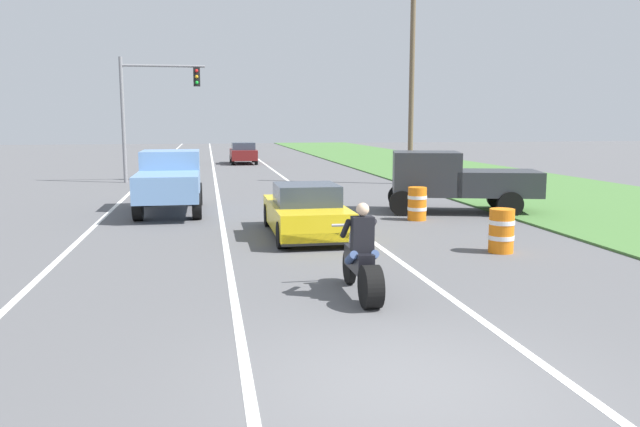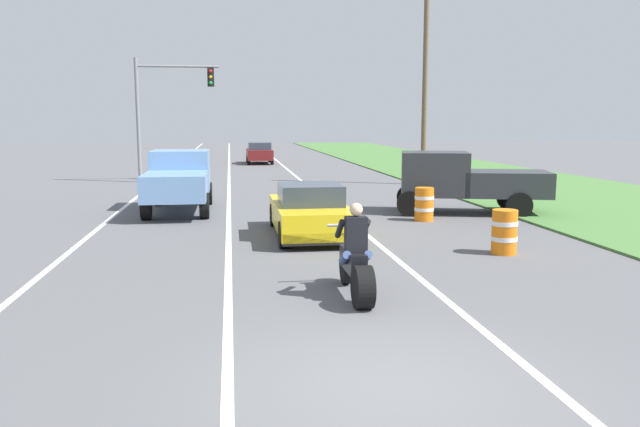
{
  "view_description": "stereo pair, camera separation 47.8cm",
  "coord_description": "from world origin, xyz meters",
  "px_view_note": "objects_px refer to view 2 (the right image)",
  "views": [
    {
      "loc": [
        -2.19,
        -6.46,
        2.95
      ],
      "look_at": [
        0.16,
        6.62,
        1.0
      ],
      "focal_mm": 35.25,
      "sensor_mm": 36.0,
      "label": 1
    },
    {
      "loc": [
        -1.72,
        -6.54,
        2.95
      ],
      "look_at": [
        0.16,
        6.62,
        1.0
      ],
      "focal_mm": 35.25,
      "sensor_mm": 36.0,
      "label": 2
    }
  ],
  "objects_px": {
    "construction_barrel_mid": "(424,204)",
    "pickup_truck_left_lane_light_blue": "(179,178)",
    "distant_car_far_ahead": "(259,153)",
    "motorcycle_with_rider": "(356,264)",
    "pickup_truck_right_shoulder_dark_grey": "(463,179)",
    "sports_car_yellow": "(310,212)",
    "construction_barrel_nearest": "(504,232)",
    "traffic_light_mast_near": "(163,101)"
  },
  "relations": [
    {
      "from": "construction_barrel_mid",
      "to": "pickup_truck_left_lane_light_blue",
      "type": "bearing_deg",
      "value": 158.09
    },
    {
      "from": "pickup_truck_left_lane_light_blue",
      "to": "distant_car_far_ahead",
      "type": "bearing_deg",
      "value": 81.05
    },
    {
      "from": "pickup_truck_left_lane_light_blue",
      "to": "construction_barrel_mid",
      "type": "relative_size",
      "value": 4.8
    },
    {
      "from": "construction_barrel_mid",
      "to": "motorcycle_with_rider",
      "type": "bearing_deg",
      "value": -114.95
    },
    {
      "from": "pickup_truck_right_shoulder_dark_grey",
      "to": "distant_car_far_ahead",
      "type": "distance_m",
      "value": 25.92
    },
    {
      "from": "sports_car_yellow",
      "to": "distant_car_far_ahead",
      "type": "bearing_deg",
      "value": 89.92
    },
    {
      "from": "motorcycle_with_rider",
      "to": "distant_car_far_ahead",
      "type": "relative_size",
      "value": 0.55
    },
    {
      "from": "sports_car_yellow",
      "to": "construction_barrel_nearest",
      "type": "height_order",
      "value": "sports_car_yellow"
    },
    {
      "from": "motorcycle_with_rider",
      "to": "construction_barrel_nearest",
      "type": "xyz_separation_m",
      "value": [
        4.01,
        3.05,
        -0.09
      ]
    },
    {
      "from": "sports_car_yellow",
      "to": "traffic_light_mast_near",
      "type": "relative_size",
      "value": 0.72
    },
    {
      "from": "pickup_truck_right_shoulder_dark_grey",
      "to": "traffic_light_mast_near",
      "type": "distance_m",
      "value": 16.62
    },
    {
      "from": "traffic_light_mast_near",
      "to": "construction_barrel_nearest",
      "type": "xyz_separation_m",
      "value": [
        9.26,
        -18.65,
        -3.45
      ]
    },
    {
      "from": "pickup_truck_right_shoulder_dark_grey",
      "to": "construction_barrel_mid",
      "type": "height_order",
      "value": "pickup_truck_right_shoulder_dark_grey"
    },
    {
      "from": "pickup_truck_left_lane_light_blue",
      "to": "construction_barrel_nearest",
      "type": "bearing_deg",
      "value": -45.38
    },
    {
      "from": "motorcycle_with_rider",
      "to": "pickup_truck_right_shoulder_dark_grey",
      "type": "bearing_deg",
      "value": 59.73
    },
    {
      "from": "construction_barrel_nearest",
      "to": "motorcycle_with_rider",
      "type": "bearing_deg",
      "value": -142.76
    },
    {
      "from": "sports_car_yellow",
      "to": "pickup_truck_left_lane_light_blue",
      "type": "distance_m",
      "value": 6.23
    },
    {
      "from": "pickup_truck_right_shoulder_dark_grey",
      "to": "construction_barrel_nearest",
      "type": "bearing_deg",
      "value": -102.65
    },
    {
      "from": "motorcycle_with_rider",
      "to": "construction_barrel_mid",
      "type": "height_order",
      "value": "motorcycle_with_rider"
    },
    {
      "from": "construction_barrel_nearest",
      "to": "construction_barrel_mid",
      "type": "xyz_separation_m",
      "value": [
        -0.33,
        4.87,
        0.0
      ]
    },
    {
      "from": "construction_barrel_mid",
      "to": "pickup_truck_right_shoulder_dark_grey",
      "type": "bearing_deg",
      "value": 38.04
    },
    {
      "from": "distant_car_far_ahead",
      "to": "traffic_light_mast_near",
      "type": "bearing_deg",
      "value": -112.15
    },
    {
      "from": "construction_barrel_nearest",
      "to": "construction_barrel_mid",
      "type": "distance_m",
      "value": 4.88
    },
    {
      "from": "pickup_truck_right_shoulder_dark_grey",
      "to": "traffic_light_mast_near",
      "type": "xyz_separation_m",
      "value": [
        -10.65,
        12.44,
        2.85
      ]
    },
    {
      "from": "pickup_truck_left_lane_light_blue",
      "to": "traffic_light_mast_near",
      "type": "height_order",
      "value": "traffic_light_mast_near"
    },
    {
      "from": "motorcycle_with_rider",
      "to": "distant_car_far_ahead",
      "type": "bearing_deg",
      "value": 89.99
    },
    {
      "from": "sports_car_yellow",
      "to": "construction_barrel_nearest",
      "type": "bearing_deg",
      "value": -35.16
    },
    {
      "from": "distant_car_far_ahead",
      "to": "construction_barrel_mid",
      "type": "bearing_deg",
      "value": -82.16
    },
    {
      "from": "pickup_truck_right_shoulder_dark_grey",
      "to": "distant_car_far_ahead",
      "type": "xyz_separation_m",
      "value": [
        -5.4,
        25.35,
        -0.33
      ]
    },
    {
      "from": "traffic_light_mast_near",
      "to": "construction_barrel_nearest",
      "type": "height_order",
      "value": "traffic_light_mast_near"
    },
    {
      "from": "sports_car_yellow",
      "to": "pickup_truck_left_lane_light_blue",
      "type": "relative_size",
      "value": 0.9
    },
    {
      "from": "construction_barrel_nearest",
      "to": "distant_car_far_ahead",
      "type": "xyz_separation_m",
      "value": [
        -4.0,
        31.56,
        0.27
      ]
    },
    {
      "from": "traffic_light_mast_near",
      "to": "distant_car_far_ahead",
      "type": "xyz_separation_m",
      "value": [
        5.25,
        12.91,
        -3.18
      ]
    },
    {
      "from": "construction_barrel_nearest",
      "to": "distant_car_far_ahead",
      "type": "distance_m",
      "value": 31.82
    },
    {
      "from": "pickup_truck_left_lane_light_blue",
      "to": "traffic_light_mast_near",
      "type": "xyz_separation_m",
      "value": [
        -1.52,
        10.81,
        2.85
      ]
    },
    {
      "from": "distant_car_far_ahead",
      "to": "motorcycle_with_rider",
      "type": "bearing_deg",
      "value": -90.01
    },
    {
      "from": "sports_car_yellow",
      "to": "construction_barrel_mid",
      "type": "xyz_separation_m",
      "value": [
        3.71,
        2.02,
        -0.13
      ]
    },
    {
      "from": "traffic_light_mast_near",
      "to": "distant_car_far_ahead",
      "type": "distance_m",
      "value": 14.3
    },
    {
      "from": "construction_barrel_mid",
      "to": "traffic_light_mast_near",
      "type": "bearing_deg",
      "value": 122.92
    },
    {
      "from": "pickup_truck_left_lane_light_blue",
      "to": "construction_barrel_nearest",
      "type": "distance_m",
      "value": 11.04
    },
    {
      "from": "pickup_truck_left_lane_light_blue",
      "to": "pickup_truck_right_shoulder_dark_grey",
      "type": "bearing_deg",
      "value": -10.13
    },
    {
      "from": "sports_car_yellow",
      "to": "construction_barrel_nearest",
      "type": "distance_m",
      "value": 4.95
    }
  ]
}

